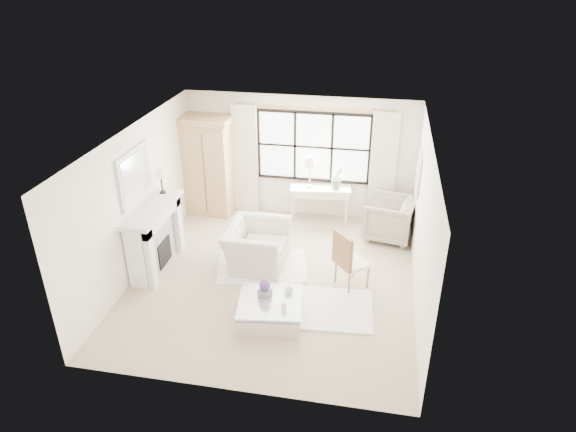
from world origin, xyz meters
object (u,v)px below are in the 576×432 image
armoire (208,165)px  coffee_table (270,310)px  club_armchair (256,246)px  console_table (320,204)px

armoire → coffee_table: (2.17, -3.58, -0.96)m
club_armchair → console_table: bearing=-24.1°
console_table → coffee_table: console_table is taller
armoire → coffee_table: bearing=-55.7°
console_table → club_armchair: 2.21m
club_armchair → coffee_table: 1.72m
club_armchair → coffee_table: (0.61, -1.60, -0.22)m
armoire → console_table: bearing=3.3°
armoire → console_table: armoire is taller
armoire → club_armchair: size_ratio=1.82×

